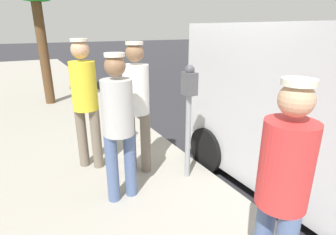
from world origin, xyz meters
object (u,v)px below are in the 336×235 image
at_px(parking_meter_near, 189,104).
at_px(pedestrian_in_yellow, 85,97).
at_px(pedestrian_in_white, 137,101).
at_px(pedestrian_in_red, 283,184).
at_px(pedestrian_in_gray, 118,121).

height_order(parking_meter_near, pedestrian_in_yellow, pedestrian_in_yellow).
xyz_separation_m(pedestrian_in_white, pedestrian_in_yellow, (0.57, -0.44, 0.02)).
distance_m(parking_meter_near, pedestrian_in_white, 0.70).
xyz_separation_m(parking_meter_near, pedestrian_in_white, (0.51, -0.48, -0.00)).
xyz_separation_m(parking_meter_near, pedestrian_in_yellow, (1.08, -0.92, 0.02)).
bearing_deg(pedestrian_in_red, pedestrian_in_white, -86.18).
height_order(pedestrian_in_white, pedestrian_in_yellow, pedestrian_in_yellow).
distance_m(parking_meter_near, pedestrian_in_yellow, 1.42).
relative_size(parking_meter_near, pedestrian_in_red, 0.91).
bearing_deg(pedestrian_in_gray, pedestrian_in_white, -129.98).
distance_m(parking_meter_near, pedestrian_in_gray, 0.94).
bearing_deg(pedestrian_in_yellow, pedestrian_in_white, 142.26).
distance_m(pedestrian_in_white, pedestrian_in_red, 2.20).
xyz_separation_m(pedestrian_in_gray, pedestrian_in_yellow, (0.15, -0.95, 0.07)).
bearing_deg(pedestrian_in_gray, parking_meter_near, -178.34).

